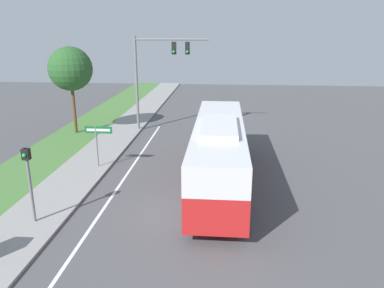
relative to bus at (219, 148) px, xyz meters
name	(u,v)px	position (x,y,z in m)	size (l,w,h in m)	color
ground_plane	(184,215)	(-1.38, -3.83, -1.85)	(80.00, 80.00, 0.00)	#4C4C4F
sidewalk	(43,208)	(-7.58, -3.83, -1.79)	(2.80, 80.00, 0.12)	gray
lane_divider_near	(101,212)	(-4.98, -3.83, -1.84)	(0.14, 30.00, 0.01)	silver
bus	(219,148)	(0.00, 0.00, 0.00)	(2.60, 12.37, 3.32)	red
signal_gantry	(156,65)	(-4.88, 9.96, 3.17)	(5.53, 0.41, 7.13)	slate
pedestrian_signal	(29,174)	(-7.33, -5.05, 0.32)	(0.28, 0.34, 3.21)	slate
street_sign	(98,138)	(-6.75, 1.42, -0.05)	(1.54, 0.08, 2.50)	slate
roadside_tree	(70,69)	(-10.90, 8.49, 2.99)	(3.16, 3.16, 6.34)	brown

